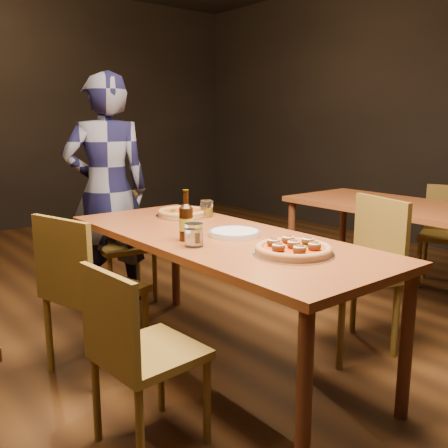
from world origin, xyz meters
TOP-DOWN VIEW (x-y plane):
  - ground at (0.00, 0.00)m, footprint 9.00×9.00m
  - room_shell at (0.00, 0.00)m, footprint 9.00×9.00m
  - table_main at (0.00, 0.00)m, footprint 0.80×2.00m
  - table_right at (1.70, -0.20)m, footprint 0.80×2.00m
  - chair_main_nw at (-0.65, -0.37)m, footprint 0.41×0.41m
  - chair_main_sw at (-0.54, 0.39)m, footprint 0.53×0.53m
  - chair_main_e at (0.72, -0.33)m, footprint 0.55×0.55m
  - chair_end at (0.10, 1.28)m, footprint 0.45×0.45m
  - chair_nbr_right at (2.30, -0.11)m, footprint 0.52×0.52m
  - pizza_meatball at (0.03, -0.52)m, footprint 0.38×0.38m
  - pizza_margherita at (0.17, 0.59)m, footprint 0.34×0.34m
  - plate_stack at (0.07, -0.06)m, footprint 0.27×0.27m
  - beer_bottle at (-0.20, 0.01)m, footprint 0.07×0.07m
  - water_glass at (-0.24, -0.11)m, footprint 0.09×0.09m
  - amber_glass at (0.28, 0.47)m, footprint 0.08×0.08m
  - diner at (0.01, 1.33)m, footprint 0.71×0.57m

SIDE VIEW (x-z plane):
  - ground at x=0.00m, z-range 0.00..0.00m
  - chair_main_nw at x=-0.65m, z-range 0.00..0.83m
  - chair_end at x=0.10m, z-range 0.00..0.85m
  - chair_nbr_right at x=2.30m, z-range 0.00..0.87m
  - chair_main_sw at x=-0.54m, z-range 0.00..0.92m
  - chair_main_e at x=0.72m, z-range 0.00..0.96m
  - table_main at x=0.00m, z-range 0.30..1.05m
  - table_right at x=1.70m, z-range 0.30..1.05m
  - plate_stack at x=0.07m, z-range 0.75..0.78m
  - pizza_margherita at x=0.17m, z-range 0.75..0.79m
  - pizza_meatball at x=0.03m, z-range 0.74..0.81m
  - amber_glass at x=0.28m, z-range 0.75..0.85m
  - water_glass at x=-0.24m, z-range 0.75..0.86m
  - beer_bottle at x=-0.20m, z-range 0.71..0.97m
  - diner at x=0.01m, z-range 0.00..1.70m
  - room_shell at x=0.00m, z-range -2.64..6.36m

